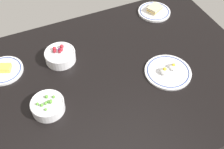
% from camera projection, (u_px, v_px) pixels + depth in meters
% --- Properties ---
extents(dining_table, '(1.44, 1.02, 0.04)m').
position_uv_depth(dining_table, '(112.00, 80.00, 1.36)').
color(dining_table, black).
rests_on(dining_table, ground).
extents(plate_eggs, '(0.23, 0.23, 0.04)m').
position_uv_depth(plate_eggs, '(168.00, 71.00, 1.35)').
color(plate_eggs, silver).
rests_on(plate_eggs, dining_table).
extents(plate_sandwich, '(0.19, 0.19, 0.04)m').
position_uv_depth(plate_sandwich, '(154.00, 11.00, 1.66)').
color(plate_sandwich, silver).
rests_on(plate_sandwich, dining_table).
extents(bowl_peas, '(0.15, 0.15, 0.06)m').
position_uv_depth(bowl_peas, '(48.00, 106.00, 1.20)').
color(bowl_peas, silver).
rests_on(bowl_peas, dining_table).
extents(plate_cheese, '(0.19, 0.19, 0.04)m').
position_uv_depth(plate_cheese, '(4.00, 70.00, 1.36)').
color(plate_cheese, silver).
rests_on(plate_cheese, dining_table).
extents(bowl_berries, '(0.15, 0.15, 0.07)m').
position_uv_depth(bowl_berries, '(60.00, 56.00, 1.39)').
color(bowl_berries, silver).
rests_on(bowl_berries, dining_table).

